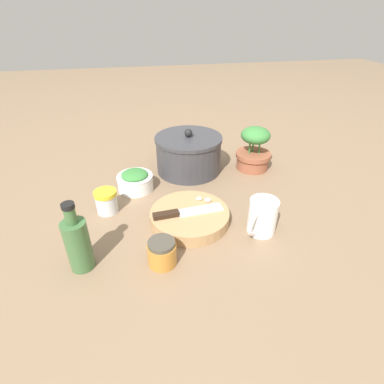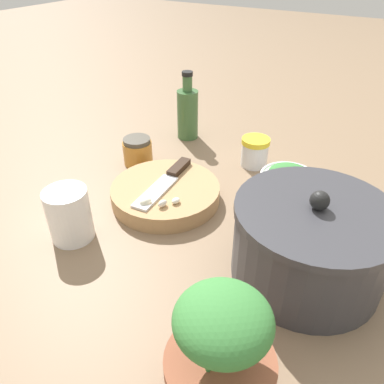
{
  "view_description": "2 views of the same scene",
  "coord_description": "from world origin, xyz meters",
  "px_view_note": "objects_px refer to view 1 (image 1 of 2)",
  "views": [
    {
      "loc": [
        -0.13,
        -0.71,
        0.52
      ],
      "look_at": [
        0.01,
        -0.04,
        0.09
      ],
      "focal_mm": 28.0,
      "sensor_mm": 36.0,
      "label": 1
    },
    {
      "loc": [
        0.51,
        0.32,
        0.45
      ],
      "look_at": [
        0.0,
        0.01,
        0.04
      ],
      "focal_mm": 35.0,
      "sensor_mm": 36.0,
      "label": 2
    }
  ],
  "objects_px": {
    "cutting_board": "(191,216)",
    "potted_herb": "(254,151)",
    "chef_knife": "(184,212)",
    "coffee_mug": "(262,217)",
    "oil_bottle": "(78,243)",
    "spice_jar": "(106,201)",
    "honey_jar": "(162,253)",
    "herb_bowl": "(135,180)",
    "garlic_cloves": "(210,203)",
    "stock_pot": "(189,154)"
  },
  "relations": [
    {
      "from": "cutting_board",
      "to": "potted_herb",
      "type": "xyz_separation_m",
      "value": [
        0.29,
        0.27,
        0.05
      ]
    },
    {
      "from": "chef_knife",
      "to": "coffee_mug",
      "type": "distance_m",
      "value": 0.21
    },
    {
      "from": "coffee_mug",
      "to": "oil_bottle",
      "type": "bearing_deg",
      "value": -175.84
    },
    {
      "from": "spice_jar",
      "to": "honey_jar",
      "type": "bearing_deg",
      "value": -61.21
    },
    {
      "from": "herb_bowl",
      "to": "potted_herb",
      "type": "bearing_deg",
      "value": 8.43
    },
    {
      "from": "cutting_board",
      "to": "herb_bowl",
      "type": "relative_size",
      "value": 1.87
    },
    {
      "from": "honey_jar",
      "to": "potted_herb",
      "type": "xyz_separation_m",
      "value": [
        0.39,
        0.42,
        0.04
      ]
    },
    {
      "from": "herb_bowl",
      "to": "garlic_cloves",
      "type": "bearing_deg",
      "value": -43.01
    },
    {
      "from": "honey_jar",
      "to": "potted_herb",
      "type": "height_order",
      "value": "potted_herb"
    },
    {
      "from": "cutting_board",
      "to": "honey_jar",
      "type": "distance_m",
      "value": 0.17
    },
    {
      "from": "honey_jar",
      "to": "stock_pot",
      "type": "xyz_separation_m",
      "value": [
        0.15,
        0.45,
        0.03
      ]
    },
    {
      "from": "chef_knife",
      "to": "coffee_mug",
      "type": "relative_size",
      "value": 1.98
    },
    {
      "from": "honey_jar",
      "to": "garlic_cloves",
      "type": "bearing_deg",
      "value": 46.14
    },
    {
      "from": "cutting_board",
      "to": "stock_pot",
      "type": "bearing_deg",
      "value": 80.11
    },
    {
      "from": "spice_jar",
      "to": "oil_bottle",
      "type": "xyz_separation_m",
      "value": [
        -0.05,
        -0.21,
        0.04
      ]
    },
    {
      "from": "herb_bowl",
      "to": "oil_bottle",
      "type": "relative_size",
      "value": 0.67
    },
    {
      "from": "cutting_board",
      "to": "potted_herb",
      "type": "bearing_deg",
      "value": 43.41
    },
    {
      "from": "coffee_mug",
      "to": "oil_bottle",
      "type": "xyz_separation_m",
      "value": [
        -0.45,
        -0.03,
        0.02
      ]
    },
    {
      "from": "potted_herb",
      "to": "stock_pot",
      "type": "bearing_deg",
      "value": 172.43
    },
    {
      "from": "cutting_board",
      "to": "herb_bowl",
      "type": "xyz_separation_m",
      "value": [
        -0.14,
        0.21,
        0.02
      ]
    },
    {
      "from": "stock_pot",
      "to": "potted_herb",
      "type": "bearing_deg",
      "value": -7.57
    },
    {
      "from": "cutting_board",
      "to": "spice_jar",
      "type": "xyz_separation_m",
      "value": [
        -0.23,
        0.1,
        0.02
      ]
    },
    {
      "from": "oil_bottle",
      "to": "potted_herb",
      "type": "height_order",
      "value": "oil_bottle"
    },
    {
      "from": "coffee_mug",
      "to": "stock_pot",
      "type": "bearing_deg",
      "value": 107.03
    },
    {
      "from": "chef_knife",
      "to": "garlic_cloves",
      "type": "height_order",
      "value": "garlic_cloves"
    },
    {
      "from": "oil_bottle",
      "to": "garlic_cloves",
      "type": "bearing_deg",
      "value": 21.8
    },
    {
      "from": "cutting_board",
      "to": "chef_knife",
      "type": "height_order",
      "value": "chef_knife"
    },
    {
      "from": "chef_knife",
      "to": "honey_jar",
      "type": "bearing_deg",
      "value": -33.94
    },
    {
      "from": "stock_pot",
      "to": "chef_knife",
      "type": "bearing_deg",
      "value": -103.65
    },
    {
      "from": "herb_bowl",
      "to": "stock_pot",
      "type": "distance_m",
      "value": 0.22
    },
    {
      "from": "oil_bottle",
      "to": "potted_herb",
      "type": "relative_size",
      "value": 1.12
    },
    {
      "from": "honey_jar",
      "to": "oil_bottle",
      "type": "bearing_deg",
      "value": 171.5
    },
    {
      "from": "spice_jar",
      "to": "stock_pot",
      "type": "relative_size",
      "value": 0.29
    },
    {
      "from": "coffee_mug",
      "to": "potted_herb",
      "type": "height_order",
      "value": "potted_herb"
    },
    {
      "from": "garlic_cloves",
      "to": "coffee_mug",
      "type": "height_order",
      "value": "coffee_mug"
    },
    {
      "from": "potted_herb",
      "to": "herb_bowl",
      "type": "bearing_deg",
      "value": -171.57
    },
    {
      "from": "cutting_board",
      "to": "honey_jar",
      "type": "bearing_deg",
      "value": -124.95
    },
    {
      "from": "cutting_board",
      "to": "garlic_cloves",
      "type": "relative_size",
      "value": 3.46
    },
    {
      "from": "garlic_cloves",
      "to": "coffee_mug",
      "type": "xyz_separation_m",
      "value": [
        0.11,
        -0.1,
        0.01
      ]
    },
    {
      "from": "garlic_cloves",
      "to": "stock_pot",
      "type": "bearing_deg",
      "value": 90.85
    },
    {
      "from": "garlic_cloves",
      "to": "honey_jar",
      "type": "bearing_deg",
      "value": -133.86
    },
    {
      "from": "spice_jar",
      "to": "coffee_mug",
      "type": "bearing_deg",
      "value": -24.14
    },
    {
      "from": "chef_knife",
      "to": "coffee_mug",
      "type": "xyz_separation_m",
      "value": [
        0.19,
        -0.08,
        0.01
      ]
    },
    {
      "from": "coffee_mug",
      "to": "stock_pot",
      "type": "relative_size",
      "value": 0.42
    },
    {
      "from": "herb_bowl",
      "to": "coffee_mug",
      "type": "relative_size",
      "value": 1.19
    },
    {
      "from": "oil_bottle",
      "to": "stock_pot",
      "type": "bearing_deg",
      "value": 51.34
    },
    {
      "from": "chef_knife",
      "to": "spice_jar",
      "type": "distance_m",
      "value": 0.23
    },
    {
      "from": "chef_knife",
      "to": "garlic_cloves",
      "type": "xyz_separation_m",
      "value": [
        0.08,
        0.03,
        0.0
      ]
    },
    {
      "from": "spice_jar",
      "to": "coffee_mug",
      "type": "xyz_separation_m",
      "value": [
        0.4,
        -0.18,
        0.01
      ]
    },
    {
      "from": "herb_bowl",
      "to": "stock_pot",
      "type": "relative_size",
      "value": 0.5
    }
  ]
}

